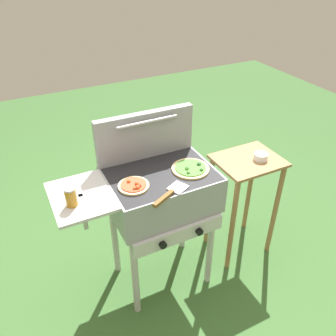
{
  "coord_description": "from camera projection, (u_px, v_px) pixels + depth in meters",
  "views": [
    {
      "loc": [
        -0.72,
        -1.55,
        2.07
      ],
      "look_at": [
        0.05,
        0.0,
        0.92
      ],
      "focal_mm": 37.42,
      "sensor_mm": 36.0,
      "label": 1
    }
  ],
  "objects": [
    {
      "name": "sauce_jar",
      "position": [
        71.0,
        197.0,
        1.79
      ],
      "size": [
        0.06,
        0.06,
        0.11
      ],
      "color": "#B77A1E",
      "rests_on": "grill"
    },
    {
      "name": "ground_plane",
      "position": [
        162.0,
        274.0,
        2.57
      ],
      "size": [
        8.0,
        8.0,
        0.0
      ],
      "primitive_type": "plane",
      "color": "#38602D"
    },
    {
      "name": "pizza_pepperoni",
      "position": [
        134.0,
        185.0,
        1.95
      ],
      "size": [
        0.18,
        0.18,
        0.04
      ],
      "color": "beige",
      "rests_on": "grill"
    },
    {
      "name": "spatula",
      "position": [
        170.0,
        194.0,
        1.89
      ],
      "size": [
        0.26,
        0.17,
        0.02
      ],
      "color": "#B7BABF",
      "rests_on": "grill"
    },
    {
      "name": "grill_lid_open",
      "position": [
        145.0,
        135.0,
        2.15
      ],
      "size": [
        0.63,
        0.09,
        0.3
      ],
      "color": "gray",
      "rests_on": "grill"
    },
    {
      "name": "grill",
      "position": [
        159.0,
        193.0,
        2.14
      ],
      "size": [
        0.96,
        0.53,
        0.9
      ],
      "color": "gray",
      "rests_on": "ground_plane"
    },
    {
      "name": "topping_bowl_near",
      "position": [
        261.0,
        157.0,
        2.36
      ],
      "size": [
        0.09,
        0.09,
        0.04
      ],
      "color": "silver",
      "rests_on": "prep_table"
    },
    {
      "name": "pizza_veggie",
      "position": [
        191.0,
        168.0,
        2.09
      ],
      "size": [
        0.23,
        0.23,
        0.04
      ],
      "color": "#E0C17F",
      "rests_on": "grill"
    },
    {
      "name": "prep_table",
      "position": [
        244.0,
        188.0,
        2.5
      ],
      "size": [
        0.44,
        0.36,
        0.81
      ],
      "color": "olive",
      "rests_on": "ground_plane"
    }
  ]
}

